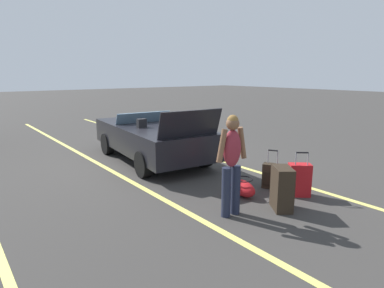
# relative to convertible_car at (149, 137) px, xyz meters

# --- Properties ---
(ground_plane) EXTENTS (80.00, 80.00, 0.00)m
(ground_plane) POSITION_rel_convertible_car_xyz_m (-0.20, 0.02, -0.59)
(ground_plane) COLOR #383533
(lot_line_near) EXTENTS (18.00, 0.12, 0.01)m
(lot_line_near) POSITION_rel_convertible_car_xyz_m (-0.20, -1.37, -0.59)
(lot_line_near) COLOR #EAE066
(lot_line_near) RESTS_ON ground_plane
(lot_line_mid) EXTENTS (18.00, 0.12, 0.01)m
(lot_line_mid) POSITION_rel_convertible_car_xyz_m (-0.20, 1.33, -0.59)
(lot_line_mid) COLOR #EAE066
(lot_line_mid) RESTS_ON ground_plane
(convertible_car) EXTENTS (4.29, 2.15, 1.53)m
(convertible_car) POSITION_rel_convertible_car_xyz_m (0.00, 0.00, 0.00)
(convertible_car) COLOR black
(convertible_car) RESTS_ON ground_plane
(suitcase_large_black) EXTENTS (0.55, 0.51, 0.74)m
(suitcase_large_black) POSITION_rel_convertible_car_xyz_m (-4.37, -0.04, -0.22)
(suitcase_large_black) COLOR #2D2319
(suitcase_large_black) RESTS_ON ground_plane
(suitcase_medium_bright) EXTENTS (0.44, 0.46, 0.87)m
(suitcase_medium_bright) POSITION_rel_convertible_car_xyz_m (-4.16, -0.82, -0.28)
(suitcase_medium_bright) COLOR red
(suitcase_medium_bright) RESTS_ON ground_plane
(suitcase_small_carryon) EXTENTS (0.39, 0.34, 0.78)m
(suitcase_small_carryon) POSITION_rel_convertible_car_xyz_m (-3.57, -0.75, -0.34)
(suitcase_small_carryon) COLOR #2D2319
(suitcase_small_carryon) RESTS_ON ground_plane
(duffel_bag) EXTENTS (0.68, 0.43, 0.34)m
(duffel_bag) POSITION_rel_convertible_car_xyz_m (-3.53, 0.03, -0.43)
(duffel_bag) COLOR red
(duffel_bag) RESTS_ON ground_plane
(traveler_person) EXTENTS (0.24, 0.61, 1.65)m
(traveler_person) POSITION_rel_convertible_car_xyz_m (-4.01, 0.82, 0.34)
(traveler_person) COLOR #1E2338
(traveler_person) RESTS_ON ground_plane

